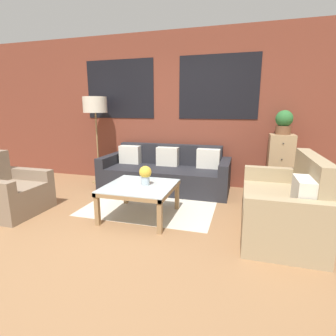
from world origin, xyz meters
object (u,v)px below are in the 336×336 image
object	(u,v)px
armchair_corner	(9,193)
drawer_cabinet	(280,165)
couch_dark	(165,174)
settee_vintage	(283,206)
flower_vase	(145,174)
floor_lamp	(95,108)
potted_plant	(284,122)
coffee_table	(140,190)

from	to	relation	value
armchair_corner	drawer_cabinet	world-z (taller)	drawer_cabinet
couch_dark	settee_vintage	size ratio (longest dim) A/B	1.48
couch_dark	flower_vase	distance (m)	1.32
floor_lamp	potted_plant	size ratio (longest dim) A/B	4.23
floor_lamp	coffee_table	bearing A→B (deg)	-43.70
floor_lamp	drawer_cabinet	bearing A→B (deg)	3.01
floor_lamp	armchair_corner	bearing A→B (deg)	-101.88
drawer_cabinet	couch_dark	bearing A→B (deg)	-173.06
settee_vintage	flower_vase	xyz separation A→B (m)	(-1.71, -0.03, 0.28)
settee_vintage	coffee_table	bearing A→B (deg)	-177.88
coffee_table	settee_vintage	bearing A→B (deg)	2.12
floor_lamp	flower_vase	bearing A→B (deg)	-41.61
settee_vintage	flower_vase	size ratio (longest dim) A/B	6.01
armchair_corner	settee_vintage	bearing A→B (deg)	6.99
armchair_corner	floor_lamp	xyz separation A→B (m)	(0.37, 1.75, 1.17)
drawer_cabinet	floor_lamp	bearing A→B (deg)	-176.99
floor_lamp	flower_vase	xyz separation A→B (m)	(1.51, -1.34, -0.86)
armchair_corner	floor_lamp	size ratio (longest dim) A/B	0.51
couch_dark	potted_plant	distance (m)	2.17
armchair_corner	coffee_table	bearing A→B (deg)	11.69
coffee_table	flower_vase	distance (m)	0.23
couch_dark	flower_vase	bearing A→B (deg)	-85.01
coffee_table	drawer_cabinet	xyz separation A→B (m)	(1.89, 1.55, 0.14)
floor_lamp	settee_vintage	bearing A→B (deg)	-22.14
coffee_table	drawer_cabinet	world-z (taller)	drawer_cabinet
drawer_cabinet	potted_plant	size ratio (longest dim) A/B	2.62
flower_vase	coffee_table	bearing A→B (deg)	-150.95
settee_vintage	coffee_table	world-z (taller)	settee_vintage
couch_dark	potted_plant	size ratio (longest dim) A/B	5.85
floor_lamp	potted_plant	world-z (taller)	floor_lamp
armchair_corner	couch_dark	bearing A→B (deg)	43.77
coffee_table	potted_plant	bearing A→B (deg)	39.33
settee_vintage	potted_plant	xyz separation A→B (m)	(0.11, 1.49, 0.91)
armchair_corner	potted_plant	bearing A→B (deg)	27.48
armchair_corner	floor_lamp	distance (m)	2.14
coffee_table	potted_plant	xyz separation A→B (m)	(1.89, 1.55, 0.85)
settee_vintage	armchair_corner	size ratio (longest dim) A/B	1.84
potted_plant	floor_lamp	bearing A→B (deg)	-176.99
armchair_corner	potted_plant	world-z (taller)	potted_plant
armchair_corner	flower_vase	distance (m)	1.95
armchair_corner	floor_lamp	bearing A→B (deg)	78.12
couch_dark	floor_lamp	bearing A→B (deg)	177.52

